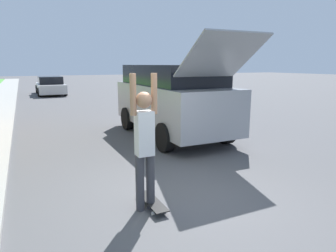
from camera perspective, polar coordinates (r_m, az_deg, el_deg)
name	(u,v)px	position (r m, az deg, el deg)	size (l,w,h in m)	color
ground_plane	(187,199)	(5.09, 3.68, -13.70)	(120.00, 120.00, 0.00)	#49494C
suv_parked	(172,98)	(9.14, 0.70, 5.38)	(2.12, 5.54, 2.85)	gray
car_down_street	(50,86)	(23.77, -21.48, 7.13)	(1.93, 4.56, 1.32)	#B7B7BC
skateboarder	(145,141)	(4.40, -4.49, -2.92)	(0.41, 0.24, 2.06)	#38383D
skateboard	(152,202)	(4.81, -3.03, -14.20)	(0.23, 0.82, 0.10)	black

